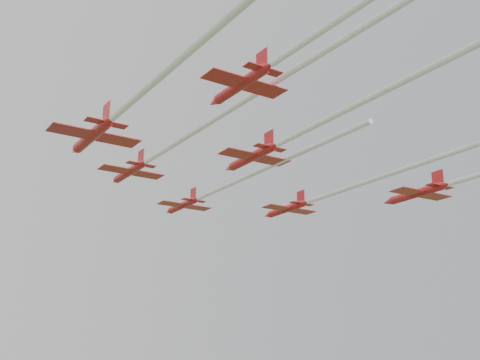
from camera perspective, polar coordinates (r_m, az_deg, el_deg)
jet_lead at (r=93.18m, az=-2.29°, el=-1.00°), size 9.27×50.96×2.74m
jet_row2_left at (r=71.13m, az=-4.63°, el=4.41°), size 9.23×67.95×2.73m
jet_row2_right at (r=85.76m, az=11.59°, el=-0.28°), size 9.89×67.87×2.78m
jet_row3_left at (r=51.74m, az=-7.69°, el=9.59°), size 9.69×64.82×2.86m
jet_row3_mid at (r=68.04m, az=7.43°, el=5.30°), size 9.77×58.28×2.88m
jet_row4_left at (r=48.54m, az=8.87°, el=14.50°), size 8.45×53.65×2.50m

